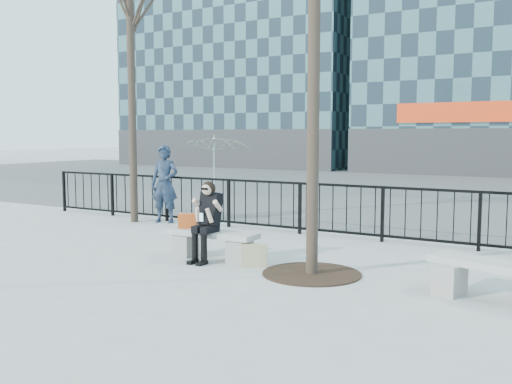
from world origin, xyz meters
The scene contains 13 objects.
ground centered at (0.00, 0.00, 0.00)m, with size 120.00×120.00×0.00m, color gray.
street_surface centered at (0.00, 15.00, 0.00)m, with size 60.00×23.00×0.01m, color #474747.
railing centered at (0.00, 3.00, 0.55)m, with size 14.00×0.06×1.10m.
building_left centered at (-15.00, 27.00, 11.30)m, with size 16.20×10.20×22.60m.
tree_left centered at (-4.00, 2.50, 4.86)m, with size 2.80×2.80×6.50m.
tree_grate centered at (1.90, -0.10, 0.01)m, with size 1.50×1.50×0.02m, color black.
bench_main centered at (0.00, 0.00, 0.30)m, with size 1.65×0.46×0.49m.
bench_second centered at (4.49, -0.18, 0.31)m, with size 1.70×0.47×0.50m.
seated_woman centered at (0.00, -0.16, 0.67)m, with size 0.50×0.64×1.34m.
handbag centered at (-0.52, 0.02, 0.62)m, with size 0.31×0.15×0.26m, color #AE4115.
shopping_bag centered at (0.90, -0.11, 0.19)m, with size 0.40×0.15×0.37m, color #C1B888.
standing_man centered at (-3.28, 2.78, 0.93)m, with size 0.68×0.45×1.86m, color black.
vendor_umbrella centered at (-4.25, 6.24, 1.06)m, with size 2.30×2.35×2.11m, color yellow.
Camera 1 is at (5.42, -7.84, 2.12)m, focal length 40.00 mm.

